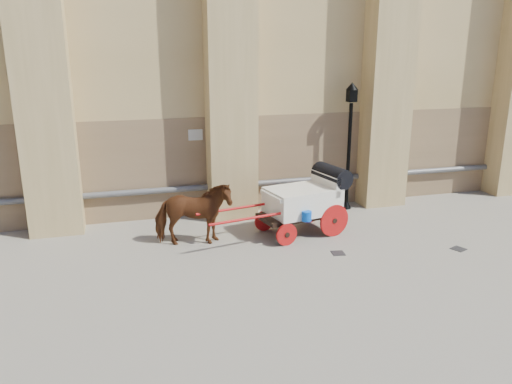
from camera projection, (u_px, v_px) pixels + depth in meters
name	position (u px, v px, depth m)	size (l,w,h in m)	color
ground	(305.00, 258.00, 12.22)	(90.00, 90.00, 0.00)	gray
horse	(193.00, 214.00, 12.84)	(0.90, 1.98, 1.67)	brown
carriage	(307.00, 198.00, 13.70)	(4.29, 1.90, 1.82)	black
street_lamp	(349.00, 143.00, 15.47)	(0.37, 0.37, 3.98)	black
drain_grate_near	(338.00, 253.00, 12.50)	(0.32, 0.32, 0.01)	black
drain_grate_far	(458.00, 249.00, 12.77)	(0.32, 0.32, 0.01)	black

